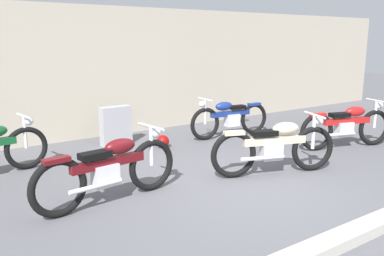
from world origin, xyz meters
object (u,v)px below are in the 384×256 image
(helmet, at_px, (163,141))
(motorcycle_blue, at_px, (230,117))
(stone_marker, at_px, (116,126))
(motorcycle_cream, at_px, (275,146))
(motorcycle_red, at_px, (347,126))
(motorcycle_maroon, at_px, (110,169))

(helmet, bearing_deg, motorcycle_blue, -0.67)
(stone_marker, distance_m, motorcycle_cream, 3.28)
(stone_marker, relative_size, motorcycle_blue, 0.40)
(motorcycle_red, bearing_deg, stone_marker, 159.53)
(motorcycle_red, bearing_deg, motorcycle_cream, -154.67)
(helmet, height_order, motorcycle_blue, motorcycle_blue)
(stone_marker, height_order, motorcycle_maroon, motorcycle_maroon)
(stone_marker, bearing_deg, motorcycle_maroon, -115.56)
(helmet, xyz_separation_m, motorcycle_cream, (0.63, -2.30, 0.31))
(stone_marker, relative_size, motorcycle_maroon, 0.38)
(motorcycle_blue, distance_m, motorcycle_maroon, 4.00)
(stone_marker, xyz_separation_m, motorcycle_red, (3.51, -2.70, 0.05))
(helmet, relative_size, motorcycle_cream, 0.13)
(stone_marker, xyz_separation_m, motorcycle_cream, (1.25, -3.03, 0.06))
(stone_marker, relative_size, motorcycle_red, 0.39)
(helmet, bearing_deg, motorcycle_cream, -74.77)
(helmet, bearing_deg, stone_marker, 130.91)
(helmet, distance_m, motorcycle_maroon, 2.71)
(motorcycle_maroon, distance_m, motorcycle_red, 4.77)
(motorcycle_red, bearing_deg, motorcycle_maroon, -163.66)
(stone_marker, distance_m, motorcycle_blue, 2.38)
(motorcycle_blue, xyz_separation_m, motorcycle_maroon, (-3.52, -1.89, 0.02))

